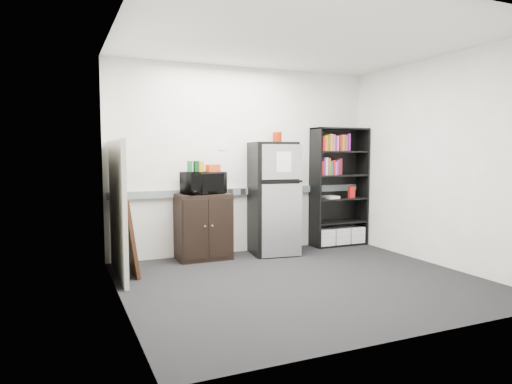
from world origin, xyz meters
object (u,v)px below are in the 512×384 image
at_px(bookshelf, 339,188).
at_px(refrigerator, 272,198).
at_px(cabinet, 203,226).
at_px(microwave, 203,183).
at_px(cubicle_partition, 118,208).

height_order(bookshelf, refrigerator, bookshelf).
relative_size(cabinet, microwave, 1.68).
height_order(cabinet, microwave, microwave).
bearing_deg(cubicle_partition, refrigerator, 8.82).
height_order(bookshelf, cabinet, bookshelf).
bearing_deg(bookshelf, refrigerator, -173.32).
height_order(bookshelf, cubicle_partition, bookshelf).
bearing_deg(microwave, bookshelf, -10.06).
distance_m(bookshelf, cubicle_partition, 3.46).
distance_m(bookshelf, cabinet, 2.30).
bearing_deg(bookshelf, cabinet, -178.36).
relative_size(cubicle_partition, microwave, 3.00).
xyz_separation_m(cubicle_partition, refrigerator, (2.20, 0.34, -0.00)).
xyz_separation_m(bookshelf, cabinet, (-2.25, -0.06, -0.46)).
bearing_deg(refrigerator, bookshelf, 14.64).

